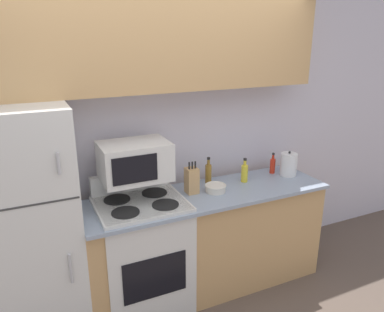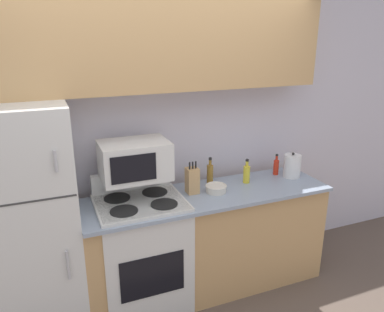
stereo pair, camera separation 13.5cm
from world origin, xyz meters
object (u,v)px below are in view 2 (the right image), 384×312
Objects in this scene: refrigerator at (32,224)px; knife_block at (192,180)px; kettle at (292,166)px; microwave at (135,160)px; bowl at (216,188)px; bottle_cooking_spray at (247,173)px; bottle_hot_sauce at (276,167)px; stove at (143,253)px; bottle_vinegar at (210,173)px.

refrigerator is 6.39× the size of knife_block.
kettle is at bearing -0.39° from refrigerator.
microwave reaches higher than bowl.
bottle_hot_sauce is at bearing 11.57° from bottle_cooking_spray.
bottle_cooking_spray reaches higher than bottle_hot_sauce.
refrigerator is 0.88m from stove.
stove is 0.72m from knife_block.
bottle_hot_sauce is (2.15, 0.09, 0.12)m from refrigerator.
microwave is (0.78, 0.03, 0.38)m from refrigerator.
stove is 1.13m from bottle_cooking_spray.
refrigerator is 7.46× the size of kettle.
bowl is at bearing -0.69° from stove.
refrigerator reaches higher than bottle_cooking_spray.
bottle_vinegar is (0.69, 0.19, 0.53)m from stove.
refrigerator is 2.25m from kettle.
microwave reaches higher than bottle_vinegar.
microwave reaches higher than kettle.
microwave is 2.89× the size of bowl.
kettle is (0.46, -0.04, 0.02)m from bottle_cooking_spray.
bowl is at bearing -100.01° from bottle_vinegar.
kettle is (0.77, -0.15, 0.01)m from bottle_vinegar.
bottle_cooking_spray is at bearing -19.91° from bottle_vinegar.
bowl is (0.19, -0.07, -0.08)m from knife_block.
bottle_hot_sauce is at bearing 6.56° from stove.
bottle_cooking_spray is (-0.36, -0.07, 0.01)m from bottle_hot_sauce.
bottle_hot_sauce is (0.90, 0.10, -0.03)m from knife_block.
refrigerator reaches higher than kettle.
bottle_vinegar is at bearing 8.59° from microwave.
microwave is at bearing 179.65° from bottle_cooking_spray.
microwave is 1.90× the size of knife_block.
knife_block reaches higher than bottle_hot_sauce.
refrigerator is at bearing -174.90° from bottle_vinegar.
bottle_hot_sauce is (0.71, 0.16, 0.04)m from bowl.
bottle_hot_sauce is 0.83× the size of bottle_vinegar.
microwave is 1.39m from bottle_hot_sauce.
knife_block is at bearing -177.41° from bottle_cooking_spray.
bowl is 0.73m from bottle_hot_sauce.
knife_block is at bearing -149.07° from bottle_vinegar.
bowl is 0.91× the size of bottle_hot_sauce.
stove is 2.12× the size of microwave.
bottle_vinegar is at bearing 176.84° from bottle_hot_sauce.
bowl is at bearing -176.15° from kettle.
bottle_hot_sauce reaches higher than stove.
kettle is at bearing 3.85° from bowl.
bowl is 0.36m from bottle_cooking_spray.
microwave reaches higher than stove.
bottle_vinegar is (1.48, 0.13, 0.14)m from refrigerator.
microwave is 2.22× the size of kettle.
kettle reaches higher than stove.
refrigerator reaches higher than bottle_vinegar.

